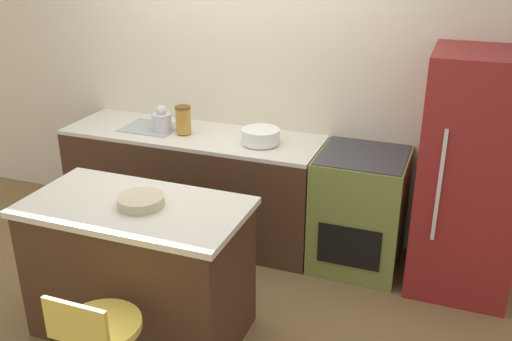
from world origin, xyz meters
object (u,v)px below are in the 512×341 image
oven_range (359,210)px  kettle (162,120)px  mixing_bowl (261,136)px  refrigerator (471,176)px

oven_range → kettle: size_ratio=4.30×
oven_range → mixing_bowl: size_ratio=3.10×
refrigerator → kettle: size_ratio=8.11×
refrigerator → kettle: 2.36m
mixing_bowl → refrigerator: bearing=0.8°
refrigerator → mixing_bowl: bearing=-179.2°
kettle → refrigerator: bearing=0.5°
oven_range → kettle: 1.71m
mixing_bowl → kettle: bearing=180.0°
oven_range → kettle: kettle is taller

